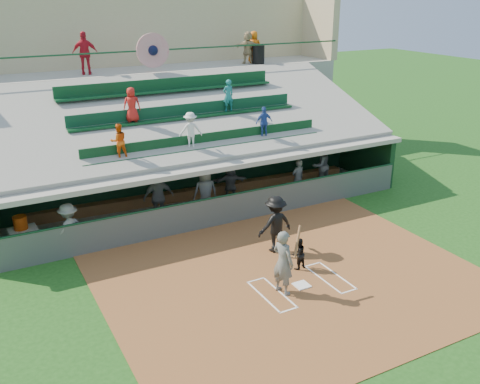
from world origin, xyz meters
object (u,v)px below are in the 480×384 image
batter_at_plate (283,262)px  catcher (298,254)px  home_plate (302,285)px  white_table (24,240)px  water_cooler (20,223)px  trash_bin (258,54)px

batter_at_plate → catcher: (1.16, 0.94, -0.45)m
home_plate → white_table: bearing=137.9°
batter_at_plate → home_plate: bearing=2.6°
white_table → water_cooler: water_cooler is taller
batter_at_plate → water_cooler: (-6.14, 6.18, 0.06)m
white_table → home_plate: bearing=-46.2°
batter_at_plate → trash_bin: size_ratio=2.15×
home_plate → water_cooler: 9.24m
batter_at_plate → white_table: 8.69m
home_plate → batter_at_plate: (-0.69, -0.03, 0.95)m
catcher → trash_bin: 13.65m
catcher → home_plate: bearing=52.8°
batter_at_plate → white_table: (-6.10, 6.16, -0.55)m
home_plate → trash_bin: trash_bin is taller
home_plate → catcher: (0.48, 0.91, 0.49)m
batter_at_plate → catcher: 1.56m
home_plate → batter_at_plate: 1.17m
water_cooler → catcher: bearing=-35.7°
home_plate → white_table: size_ratio=0.48×
catcher → trash_bin: size_ratio=1.11×
batter_at_plate → catcher: bearing=39.0°
home_plate → white_table: 9.16m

